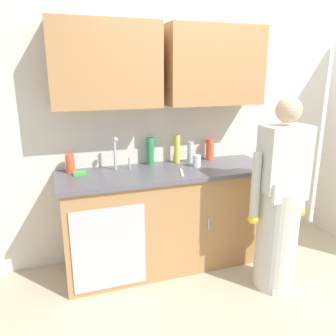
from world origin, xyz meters
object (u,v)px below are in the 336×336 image
(bottle_dish_liquid, at_px, (210,149))
(sponge, at_px, (80,173))
(bottle_water_tall, at_px, (150,151))
(knife_on_counter, at_px, (182,172))
(sink, at_px, (123,175))
(person_at_sink, at_px, (279,211))
(bottle_cleaner_spray, at_px, (190,152))
(bottle_soap, at_px, (177,149))
(cup_by_sink, at_px, (197,161))
(bottle_water_short, at_px, (70,164))

(bottle_dish_liquid, height_order, sponge, bottle_dish_liquid)
(bottle_water_tall, xyz_separation_m, knife_on_counter, (0.19, -0.36, -0.13))
(sink, relative_size, person_at_sink, 0.31)
(sponge, bearing_deg, bottle_cleaner_spray, 4.51)
(knife_on_counter, bearing_deg, sponge, 92.45)
(bottle_cleaner_spray, distance_m, knife_on_counter, 0.38)
(person_at_sink, distance_m, bottle_cleaner_spray, 1.01)
(bottle_dish_liquid, distance_m, bottle_cleaner_spray, 0.23)
(bottle_soap, height_order, knife_on_counter, bottle_soap)
(person_at_sink, relative_size, bottle_water_tall, 6.20)
(bottle_water_tall, height_order, knife_on_counter, bottle_water_tall)
(bottle_cleaner_spray, bearing_deg, person_at_sink, -61.21)
(bottle_water_tall, height_order, sponge, bottle_water_tall)
(bottle_water_tall, height_order, cup_by_sink, bottle_water_tall)
(sink, bearing_deg, bottle_soap, 19.07)
(cup_by_sink, relative_size, sponge, 1.00)
(sink, relative_size, bottle_dish_liquid, 2.34)
(sink, height_order, bottle_water_short, sink)
(person_at_sink, xyz_separation_m, bottle_water_tall, (-0.85, 0.88, 0.38))
(sink, xyz_separation_m, bottle_dish_liquid, (0.93, 0.21, 0.12))
(bottle_water_tall, bearing_deg, bottle_dish_liquid, -0.80)
(bottle_dish_liquid, relative_size, sponge, 1.94)
(person_at_sink, relative_size, knife_on_counter, 6.75)
(sink, bearing_deg, bottle_water_short, 157.10)
(bottle_soap, xyz_separation_m, bottle_water_tall, (-0.27, 0.02, -0.01))
(bottle_dish_liquid, distance_m, bottle_water_short, 1.36)
(person_at_sink, relative_size, bottle_soap, 5.90)
(bottle_dish_liquid, xyz_separation_m, bottle_water_tall, (-0.62, 0.01, 0.02))
(person_at_sink, height_order, sponge, person_at_sink)
(bottle_soap, bearing_deg, sponge, -172.99)
(cup_by_sink, bearing_deg, bottle_cleaner_spray, 89.55)
(bottle_water_tall, xyz_separation_m, cup_by_sink, (0.39, -0.21, -0.08))
(sink, distance_m, bottle_water_tall, 0.41)
(sink, bearing_deg, person_at_sink, -29.61)
(bottle_water_short, xyz_separation_m, sponge, (0.07, -0.10, -0.07))
(person_at_sink, xyz_separation_m, bottle_water_short, (-1.59, 0.84, 0.33))
(bottle_dish_liquid, height_order, bottle_water_tall, bottle_water_tall)
(bottle_dish_liquid, relative_size, bottle_water_tall, 0.82)
(cup_by_sink, bearing_deg, bottle_water_short, 171.24)
(bottle_soap, bearing_deg, cup_by_sink, -56.92)
(sink, height_order, bottle_water_tall, sink)
(sink, relative_size, bottle_water_tall, 1.91)
(knife_on_counter, xyz_separation_m, sponge, (-0.86, 0.22, 0.01))
(bottle_dish_liquid, height_order, cup_by_sink, bottle_dish_liquid)
(sink, xyz_separation_m, cup_by_sink, (0.70, 0.01, 0.07))
(cup_by_sink, bearing_deg, bottle_dish_liquid, 41.28)
(sink, bearing_deg, sponge, 166.75)
(bottle_soap, bearing_deg, sink, -160.93)
(bottle_water_tall, distance_m, cup_by_sink, 0.45)
(sponge, bearing_deg, cup_by_sink, -4.18)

